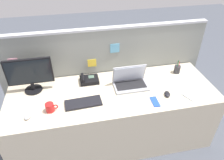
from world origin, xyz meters
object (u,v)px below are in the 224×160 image
(computer_mouse_right_hand, at_px, (28,116))
(keyboard_main, at_px, (83,103))
(laptop, at_px, (130,81))
(desk_phone, at_px, (89,80))
(cell_phone_silver_slab, at_px, (189,97))
(cell_phone_blue_case, at_px, (155,102))
(coffee_mug, at_px, (50,107))
(desktop_monitor, at_px, (30,74))
(computer_mouse_left_hand, at_px, (167,94))
(pen_cup, at_px, (177,69))

(computer_mouse_right_hand, bearing_deg, keyboard_main, 24.33)
(laptop, relative_size, keyboard_main, 1.02)
(desk_phone, xyz_separation_m, cell_phone_silver_slab, (0.99, -0.48, -0.02))
(desk_phone, distance_m, cell_phone_blue_case, 0.79)
(keyboard_main, bearing_deg, coffee_mug, -176.02)
(desktop_monitor, bearing_deg, computer_mouse_left_hand, -15.44)
(keyboard_main, distance_m, cell_phone_silver_slab, 1.10)
(keyboard_main, distance_m, cell_phone_blue_case, 0.72)
(desktop_monitor, height_order, laptop, desktop_monitor)
(laptop, distance_m, computer_mouse_left_hand, 0.42)
(pen_cup, bearing_deg, computer_mouse_right_hand, -166.09)
(coffee_mug, bearing_deg, keyboard_main, 6.78)
(laptop, height_order, computer_mouse_right_hand, laptop)
(laptop, xyz_separation_m, cell_phone_silver_slab, (0.55, -0.33, -0.05))
(desktop_monitor, xyz_separation_m, laptop, (1.05, -0.13, -0.15))
(desktop_monitor, xyz_separation_m, computer_mouse_right_hand, (-0.01, -0.42, -0.19))
(computer_mouse_left_hand, bearing_deg, pen_cup, 71.07)
(pen_cup, bearing_deg, cell_phone_silver_slab, -99.90)
(computer_mouse_left_hand, xyz_separation_m, pen_cup, (0.29, 0.38, 0.03))
(desk_phone, xyz_separation_m, keyboard_main, (-0.10, -0.37, -0.02))
(cell_phone_silver_slab, bearing_deg, desk_phone, 129.66)
(laptop, relative_size, computer_mouse_right_hand, 3.71)
(cell_phone_silver_slab, bearing_deg, cell_phone_blue_case, 156.19)
(keyboard_main, xyz_separation_m, computer_mouse_left_hand, (0.88, -0.05, 0.01))
(desktop_monitor, relative_size, pen_cup, 2.64)
(laptop, height_order, desk_phone, laptop)
(computer_mouse_left_hand, bearing_deg, keyboard_main, -164.56)
(desktop_monitor, bearing_deg, coffee_mug, -63.02)
(pen_cup, bearing_deg, cell_phone_blue_case, -134.83)
(desktop_monitor, xyz_separation_m, computer_mouse_left_hand, (1.38, -0.38, -0.19))
(computer_mouse_right_hand, relative_size, cell_phone_blue_case, 0.66)
(pen_cup, bearing_deg, keyboard_main, -163.86)
(keyboard_main, xyz_separation_m, coffee_mug, (-0.32, -0.04, 0.03))
(desk_phone, bearing_deg, laptop, -19.32)
(computer_mouse_right_hand, height_order, coffee_mug, coffee_mug)
(coffee_mug, bearing_deg, pen_cup, 14.20)
(laptop, relative_size, cell_phone_silver_slab, 2.61)
(computer_mouse_left_hand, xyz_separation_m, cell_phone_silver_slab, (0.21, -0.07, -0.01))
(desktop_monitor, distance_m, computer_mouse_right_hand, 0.46)
(computer_mouse_right_hand, bearing_deg, desktop_monitor, 103.60)
(desk_phone, xyz_separation_m, cell_phone_blue_case, (0.62, -0.49, -0.02))
(keyboard_main, relative_size, coffee_mug, 3.06)
(desk_phone, relative_size, keyboard_main, 0.58)
(cell_phone_silver_slab, height_order, coffee_mug, coffee_mug)
(pen_cup, relative_size, coffee_mug, 1.49)
(pen_cup, relative_size, cell_phone_silver_slab, 1.25)
(pen_cup, relative_size, cell_phone_blue_case, 1.17)
(laptop, xyz_separation_m, pen_cup, (0.63, 0.13, -0.01))
(cell_phone_blue_case, distance_m, coffee_mug, 1.03)
(desktop_monitor, distance_m, cell_phone_silver_slab, 1.67)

